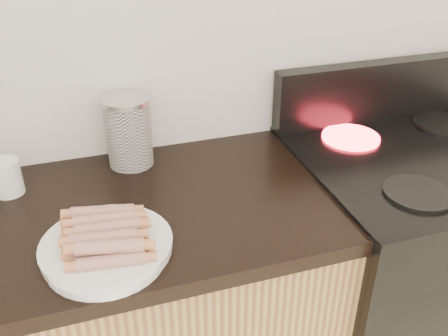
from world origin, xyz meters
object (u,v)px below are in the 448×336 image
object	(u,v)px
canister	(129,132)
mug	(7,177)
side_plate	(106,256)
main_plate	(107,247)
stove	(403,272)

from	to	relation	value
canister	mug	world-z (taller)	canister
side_plate	canister	distance (m)	0.44
main_plate	canister	size ratio (longest dim) A/B	1.43
mug	canister	bearing A→B (deg)	10.36
main_plate	canister	bearing A→B (deg)	73.28
main_plate	mug	distance (m)	0.39
stove	canister	size ratio (longest dim) A/B	4.48
side_plate	canister	bearing A→B (deg)	73.78
side_plate	canister	xyz separation A→B (m)	(0.12, 0.41, 0.09)
stove	side_plate	distance (m)	1.08
canister	side_plate	bearing A→B (deg)	-106.22
main_plate	stove	bearing A→B (deg)	8.06
stove	mug	size ratio (longest dim) A/B	9.65
main_plate	mug	size ratio (longest dim) A/B	3.07
main_plate	canister	xyz separation A→B (m)	(0.11, 0.38, 0.09)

